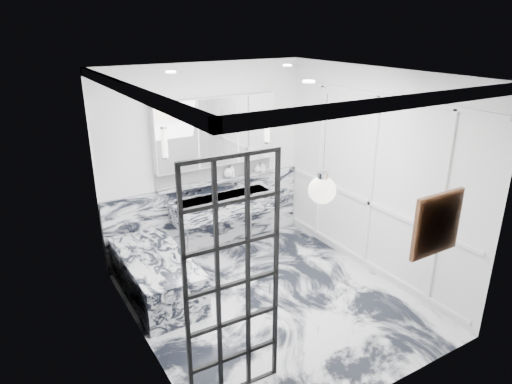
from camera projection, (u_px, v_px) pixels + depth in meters
floor at (271, 300)px, 5.77m from camera, size 3.60×3.60×0.00m
ceiling at (274, 74)px, 4.79m from camera, size 3.60×3.60×0.00m
wall_back at (206, 160)px, 6.72m from camera, size 3.60×0.00×3.60m
wall_front at (389, 264)px, 3.84m from camera, size 3.60×0.00×3.60m
wall_left at (137, 228)px, 4.50m from camera, size 0.00×3.60×3.60m
wall_right at (373, 175)px, 6.06m from camera, size 0.00×3.60×3.60m
marble_clad_back at (209, 215)px, 7.01m from camera, size 3.18×0.05×1.05m
marble_clad_left at (139, 233)px, 4.53m from camera, size 0.02×3.56×2.68m
panel_molding at (371, 182)px, 6.08m from camera, size 0.03×3.40×2.30m
soap_bottle_a at (232, 170)px, 6.91m from camera, size 0.10×0.10×0.21m
soap_bottle_b at (262, 166)px, 7.18m from camera, size 0.08×0.08×0.16m
soap_bottle_c at (258, 168)px, 7.15m from camera, size 0.11×0.11×0.14m
face_pot at (228, 173)px, 6.89m from camera, size 0.15×0.15×0.15m
amber_bottle at (246, 171)px, 7.05m from camera, size 0.04×0.04×0.10m
flower_vase at (187, 269)px, 5.31m from camera, size 0.07×0.07×0.12m
crittall_door at (233, 284)px, 3.98m from camera, size 0.88×0.07×2.32m
artwork at (437, 224)px, 4.10m from camera, size 0.49×0.05×0.49m
pendant_light at (322, 190)px, 4.10m from camera, size 0.25×0.25×0.25m
trough_sink at (224, 205)px, 6.83m from camera, size 1.60×0.45×0.30m
ledge at (218, 181)px, 6.85m from camera, size 1.90×0.14×0.04m
subway_tile at (216, 171)px, 6.85m from camera, size 1.90×0.03×0.23m
mirror_cabinet at (216, 132)px, 6.59m from camera, size 1.90×0.16×1.00m
sconce_left at (165, 143)px, 6.13m from camera, size 0.07×0.07×0.40m
sconce_right at (267, 129)px, 6.92m from camera, size 0.07×0.07×0.40m
bathtub at (156, 275)px, 5.82m from camera, size 0.75×1.65×0.55m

